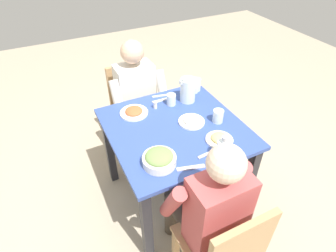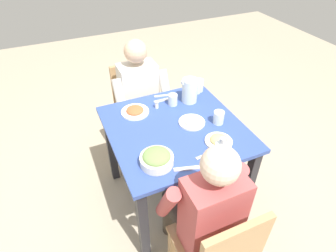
% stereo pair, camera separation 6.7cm
% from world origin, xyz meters
% --- Properties ---
extents(ground_plane, '(8.00, 8.00, 0.00)m').
position_xyz_m(ground_plane, '(0.00, 0.00, 0.00)').
color(ground_plane, tan).
extents(dining_table, '(0.92, 0.92, 0.76)m').
position_xyz_m(dining_table, '(0.00, 0.00, 0.63)').
color(dining_table, '#334C99').
rests_on(dining_table, ground_plane).
extents(chair_near, '(0.40, 0.40, 0.86)m').
position_xyz_m(chair_near, '(-0.09, -0.78, 0.48)').
color(chair_near, tan).
rests_on(chair_near, ground_plane).
extents(chair_far, '(0.40, 0.40, 0.86)m').
position_xyz_m(chair_far, '(-0.04, 0.78, 0.48)').
color(chair_far, tan).
rests_on(chair_far, ground_plane).
extents(diner_near, '(0.48, 0.53, 1.15)m').
position_xyz_m(diner_near, '(-0.09, -0.58, 0.63)').
color(diner_near, '#B24C4C').
rests_on(diner_near, ground_plane).
extents(diner_far, '(0.48, 0.53, 1.15)m').
position_xyz_m(diner_far, '(-0.04, 0.58, 0.63)').
color(diner_far, silver).
rests_on(diner_far, ground_plane).
extents(water_pitcher, '(0.16, 0.12, 0.19)m').
position_xyz_m(water_pitcher, '(0.24, 0.25, 0.85)').
color(water_pitcher, silver).
rests_on(water_pitcher, dining_table).
extents(salad_bowl, '(0.20, 0.20, 0.09)m').
position_xyz_m(salad_bowl, '(-0.25, -0.28, 0.80)').
color(salad_bowl, white).
rests_on(salad_bowl, dining_table).
extents(plate_yoghurt, '(0.19, 0.19, 0.04)m').
position_xyz_m(plate_yoghurt, '(0.13, -0.01, 0.77)').
color(plate_yoghurt, white).
rests_on(plate_yoghurt, dining_table).
extents(plate_rice_curry, '(0.21, 0.21, 0.04)m').
position_xyz_m(plate_rice_curry, '(-0.20, 0.27, 0.77)').
color(plate_rice_curry, white).
rests_on(plate_rice_curry, dining_table).
extents(plate_fries, '(0.18, 0.18, 0.05)m').
position_xyz_m(plate_fries, '(0.19, -0.26, 0.78)').
color(plate_fries, white).
rests_on(plate_fries, dining_table).
extents(water_glass_far_right, '(0.07, 0.07, 0.09)m').
position_xyz_m(water_glass_far_right, '(0.10, 0.26, 0.80)').
color(water_glass_far_right, silver).
rests_on(water_glass_far_right, dining_table).
extents(water_glass_far_left, '(0.08, 0.08, 0.09)m').
position_xyz_m(water_glass_far_left, '(0.30, -0.08, 0.81)').
color(water_glass_far_left, silver).
rests_on(water_glass_far_left, dining_table).
extents(water_glass_near_left, '(0.07, 0.07, 0.10)m').
position_xyz_m(water_glass_near_left, '(0.38, 0.36, 0.81)').
color(water_glass_near_left, silver).
rests_on(water_glass_near_left, dining_table).
extents(oil_carafe, '(0.08, 0.08, 0.16)m').
position_xyz_m(oil_carafe, '(0.12, -0.39, 0.81)').
color(oil_carafe, silver).
rests_on(oil_carafe, dining_table).
extents(salt_shaker, '(0.03, 0.03, 0.05)m').
position_xyz_m(salt_shaker, '(-0.03, 0.27, 0.79)').
color(salt_shaker, white).
rests_on(salt_shaker, dining_table).
extents(fork_near, '(0.17, 0.07, 0.01)m').
position_xyz_m(fork_near, '(-0.10, -0.39, 0.76)').
color(fork_near, silver).
rests_on(fork_near, dining_table).
extents(knife_near, '(0.18, 0.05, 0.01)m').
position_xyz_m(knife_near, '(0.10, 0.40, 0.76)').
color(knife_near, silver).
rests_on(knife_near, dining_table).
extents(fork_far, '(0.17, 0.03, 0.01)m').
position_xyz_m(fork_far, '(0.06, 0.34, 0.76)').
color(fork_far, silver).
rests_on(fork_far, dining_table).
extents(knife_far, '(0.19, 0.03, 0.01)m').
position_xyz_m(knife_far, '(0.07, -0.33, 0.76)').
color(knife_far, silver).
rests_on(knife_far, dining_table).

